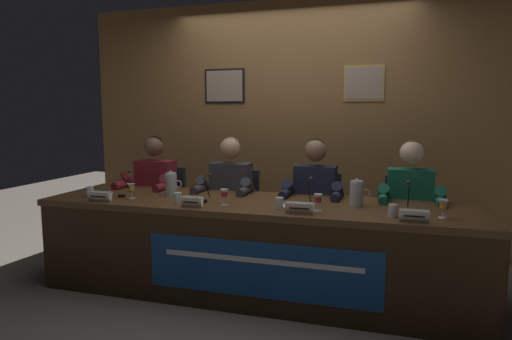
# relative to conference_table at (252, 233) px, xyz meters

# --- Properties ---
(ground_plane) EXTENTS (12.00, 12.00, 0.00)m
(ground_plane) POSITION_rel_conference_table_xyz_m (-0.00, 0.11, -0.51)
(ground_plane) COLOR #70665B
(wall_back_panelled) EXTENTS (4.63, 0.14, 2.60)m
(wall_back_panelled) POSITION_rel_conference_table_xyz_m (-0.00, 1.46, 0.79)
(wall_back_panelled) COLOR brown
(wall_back_panelled) RESTS_ON ground_plane
(conference_table) EXTENTS (3.43, 0.88, 0.74)m
(conference_table) POSITION_rel_conference_table_xyz_m (0.00, 0.00, 0.00)
(conference_table) COLOR brown
(conference_table) RESTS_ON ground_plane
(chair_far_left) EXTENTS (0.44, 0.44, 0.89)m
(chair_far_left) POSITION_rel_conference_table_xyz_m (-1.18, 0.74, -0.09)
(chair_far_left) COLOR black
(chair_far_left) RESTS_ON ground_plane
(panelist_far_left) EXTENTS (0.51, 0.48, 1.22)m
(panelist_far_left) POSITION_rel_conference_table_xyz_m (-1.18, 0.54, 0.19)
(panelist_far_left) COLOR black
(panelist_far_left) RESTS_ON ground_plane
(nameplate_far_left) EXTENTS (0.20, 0.06, 0.08)m
(nameplate_far_left) POSITION_rel_conference_table_xyz_m (-1.19, -0.23, 0.26)
(nameplate_far_left) COLOR white
(nameplate_far_left) RESTS_ON conference_table
(juice_glass_far_left) EXTENTS (0.06, 0.06, 0.12)m
(juice_glass_far_left) POSITION_rel_conference_table_xyz_m (-1.01, -0.06, 0.31)
(juice_glass_far_left) COLOR white
(juice_glass_far_left) RESTS_ON conference_table
(water_cup_far_left) EXTENTS (0.06, 0.06, 0.08)m
(water_cup_far_left) POSITION_rel_conference_table_xyz_m (-1.38, -0.10, 0.26)
(water_cup_far_left) COLOR silver
(water_cup_far_left) RESTS_ON conference_table
(microphone_far_left) EXTENTS (0.06, 0.17, 0.22)m
(microphone_far_left) POSITION_rel_conference_table_xyz_m (-1.13, 0.01, 0.30)
(microphone_far_left) COLOR black
(microphone_far_left) RESTS_ON conference_table
(chair_center_left) EXTENTS (0.44, 0.44, 0.89)m
(chair_center_left) POSITION_rel_conference_table_xyz_m (-0.39, 0.74, -0.09)
(chair_center_left) COLOR black
(chair_center_left) RESTS_ON ground_plane
(panelist_center_left) EXTENTS (0.51, 0.48, 1.22)m
(panelist_center_left) POSITION_rel_conference_table_xyz_m (-0.39, 0.54, 0.19)
(panelist_center_left) COLOR black
(panelist_center_left) RESTS_ON ground_plane
(nameplate_center_left) EXTENTS (0.17, 0.06, 0.08)m
(nameplate_center_left) POSITION_rel_conference_table_xyz_m (-0.40, -0.23, 0.26)
(nameplate_center_left) COLOR white
(nameplate_center_left) RESTS_ON conference_table
(juice_glass_center_left) EXTENTS (0.06, 0.06, 0.12)m
(juice_glass_center_left) POSITION_rel_conference_table_xyz_m (-0.19, -0.10, 0.31)
(juice_glass_center_left) COLOR white
(juice_glass_center_left) RESTS_ON conference_table
(water_cup_center_left) EXTENTS (0.06, 0.06, 0.08)m
(water_cup_center_left) POSITION_rel_conference_table_xyz_m (-0.56, -0.13, 0.26)
(water_cup_center_left) COLOR silver
(water_cup_center_left) RESTS_ON conference_table
(microphone_center_left) EXTENTS (0.06, 0.17, 0.22)m
(microphone_center_left) POSITION_rel_conference_table_xyz_m (-0.38, -0.00, 0.30)
(microphone_center_left) COLOR black
(microphone_center_left) RESTS_ON conference_table
(chair_center_right) EXTENTS (0.44, 0.44, 0.89)m
(chair_center_right) POSITION_rel_conference_table_xyz_m (0.39, 0.74, -0.09)
(chair_center_right) COLOR black
(chair_center_right) RESTS_ON ground_plane
(panelist_center_right) EXTENTS (0.51, 0.48, 1.22)m
(panelist_center_right) POSITION_rel_conference_table_xyz_m (0.39, 0.54, 0.19)
(panelist_center_right) COLOR black
(panelist_center_right) RESTS_ON ground_plane
(nameplate_center_right) EXTENTS (0.20, 0.06, 0.08)m
(nameplate_center_right) POSITION_rel_conference_table_xyz_m (0.41, -0.21, 0.26)
(nameplate_center_right) COLOR white
(nameplate_center_right) RESTS_ON conference_table
(juice_glass_center_right) EXTENTS (0.06, 0.06, 0.12)m
(juice_glass_center_right) POSITION_rel_conference_table_xyz_m (0.52, -0.10, 0.31)
(juice_glass_center_right) COLOR white
(juice_glass_center_right) RESTS_ON conference_table
(water_cup_center_right) EXTENTS (0.06, 0.06, 0.08)m
(water_cup_center_right) POSITION_rel_conference_table_xyz_m (0.24, -0.10, 0.26)
(water_cup_center_right) COLOR silver
(water_cup_center_right) RESTS_ON conference_table
(microphone_center_right) EXTENTS (0.06, 0.17, 0.22)m
(microphone_center_right) POSITION_rel_conference_table_xyz_m (0.43, 0.01, 0.30)
(microphone_center_right) COLOR black
(microphone_center_right) RESTS_ON conference_table
(chair_far_right) EXTENTS (0.44, 0.44, 0.89)m
(chair_far_right) POSITION_rel_conference_table_xyz_m (1.17, 0.74, -0.09)
(chair_far_right) COLOR black
(chair_far_right) RESTS_ON ground_plane
(panelist_far_right) EXTENTS (0.51, 0.48, 1.22)m
(panelist_far_right) POSITION_rel_conference_table_xyz_m (1.17, 0.54, 0.19)
(panelist_far_right) COLOR black
(panelist_far_right) RESTS_ON ground_plane
(nameplate_far_right) EXTENTS (0.18, 0.06, 0.08)m
(nameplate_far_right) POSITION_rel_conference_table_xyz_m (1.16, -0.23, 0.26)
(nameplate_far_right) COLOR white
(nameplate_far_right) RESTS_ON conference_table
(juice_glass_far_right) EXTENTS (0.06, 0.06, 0.12)m
(juice_glass_far_right) POSITION_rel_conference_table_xyz_m (1.34, -0.07, 0.31)
(juice_glass_far_right) COLOR white
(juice_glass_far_right) RESTS_ON conference_table
(water_cup_far_right) EXTENTS (0.06, 0.06, 0.08)m
(water_cup_far_right) POSITION_rel_conference_table_xyz_m (1.03, -0.13, 0.26)
(water_cup_far_right) COLOR silver
(water_cup_far_right) RESTS_ON conference_table
(microphone_far_right) EXTENTS (0.06, 0.17, 0.22)m
(microphone_far_right) POSITION_rel_conference_table_xyz_m (1.13, 0.05, 0.30)
(microphone_far_right) COLOR black
(microphone_far_right) RESTS_ON conference_table
(water_pitcher_left_side) EXTENTS (0.15, 0.10, 0.21)m
(water_pitcher_left_side) POSITION_rel_conference_table_xyz_m (-0.77, 0.17, 0.32)
(water_pitcher_left_side) COLOR silver
(water_pitcher_left_side) RESTS_ON conference_table
(water_pitcher_right_side) EXTENTS (0.15, 0.10, 0.21)m
(water_pitcher_right_side) POSITION_rel_conference_table_xyz_m (0.77, 0.17, 0.32)
(water_pitcher_right_side) COLOR silver
(water_pitcher_right_side) RESTS_ON conference_table
(document_stack_center_right) EXTENTS (0.23, 0.18, 0.01)m
(document_stack_center_right) POSITION_rel_conference_table_xyz_m (0.34, -0.04, 0.23)
(document_stack_center_right) COLOR white
(document_stack_center_right) RESTS_ON conference_table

